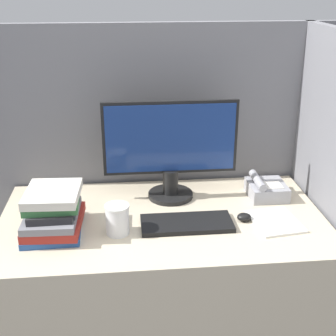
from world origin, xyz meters
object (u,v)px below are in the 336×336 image
at_px(mouse, 244,217).
at_px(book_stack, 53,212).
at_px(keyboard, 187,223).
at_px(desk_telephone, 266,189).
at_px(coffee_cup, 117,219).
at_px(monitor, 171,150).

distance_m(mouse, book_stack, 0.79).
bearing_deg(book_stack, keyboard, -1.32).
relative_size(book_stack, desk_telephone, 1.64).
bearing_deg(mouse, desk_telephone, 54.45).
distance_m(keyboard, desk_telephone, 0.47).
height_order(keyboard, mouse, mouse).
bearing_deg(mouse, book_stack, -179.71).
bearing_deg(coffee_cup, book_stack, 169.63).
distance_m(keyboard, mouse, 0.25).
relative_size(monitor, coffee_cup, 4.86).
height_order(monitor, book_stack, monitor).
xyz_separation_m(monitor, mouse, (0.29, -0.26, -0.21)).
height_order(coffee_cup, book_stack, book_stack).
height_order(keyboard, coffee_cup, coffee_cup).
relative_size(coffee_cup, book_stack, 0.42).
relative_size(mouse, book_stack, 0.20).
xyz_separation_m(keyboard, book_stack, (-0.54, 0.01, 0.07)).
relative_size(keyboard, book_stack, 1.26).
xyz_separation_m(monitor, book_stack, (-0.50, -0.27, -0.15)).
distance_m(monitor, mouse, 0.44).
xyz_separation_m(monitor, keyboard, (0.04, -0.28, -0.22)).
height_order(monitor, desk_telephone, monitor).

